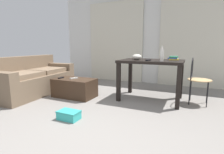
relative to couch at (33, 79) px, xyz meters
The scene contains 14 objects.
ground_plane 2.20m from the couch, ahead, with size 8.52×8.52×0.00m, color gray.
wall_back 3.29m from the couch, 46.29° to the left, with size 5.68×0.10×2.57m, color silver.
curtains 3.20m from the couch, 45.19° to the left, with size 3.88×0.03×2.36m.
couch is the anchor object (origin of this frame).
coffee_table 1.06m from the couch, ahead, with size 0.86×0.49×0.39m.
craft_table 2.63m from the couch, 13.56° to the left, with size 1.18×0.80×0.79m.
wire_chair 3.41m from the couch, 12.13° to the left, with size 0.40×0.41×0.85m.
bottle_near 2.85m from the couch, ahead, with size 0.07×0.07×0.26m.
bowl 2.39m from the couch, 12.73° to the left, with size 0.19×0.19×0.11m, color beige.
book_stack 3.07m from the couch, 16.06° to the left, with size 0.21×0.24×0.07m.
tv_remote_on_table 2.59m from the couch, ahead, with size 0.05×0.15×0.02m, color black.
tv_remote_primary 1.05m from the couch, ahead, with size 0.05×0.17×0.02m, color #B7B7B2.
tv_remote_secondary 0.76m from the couch, ahead, with size 0.05×0.16×0.02m, color black.
shoebox 1.89m from the couch, 26.90° to the right, with size 0.31×0.20×0.13m.
Camera 1 is at (1.07, -1.48, 1.05)m, focal length 27.90 mm.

